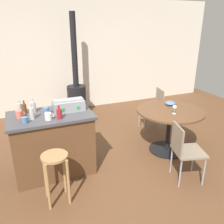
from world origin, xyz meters
The scene contains 20 objects.
ground_plane centered at (0.00, 0.00, 0.00)m, with size 8.80×8.80×0.00m, color brown.
back_wall centered at (0.00, 2.96, 1.35)m, with size 8.00×0.10×2.70m, color beige.
kitchen_island centered at (-0.92, 0.30, 0.47)m, with size 1.17×0.72×0.93m.
wooden_stool centered at (-1.00, -0.37, 0.48)m, with size 0.32×0.32×0.66m.
dining_table centered at (1.01, 0.14, 0.59)m, with size 1.12×1.12×0.77m.
folding_chair_near centered at (0.72, -0.62, 0.50)m, with size 0.49×0.49×0.85m.
folding_chair_far centered at (1.26, 1.01, 0.52)m, with size 0.47×0.47×0.87m.
wood_stove centered at (-0.02, 2.38, 0.57)m, with size 0.44×0.45×2.36m.
toolbox centered at (-0.65, 0.34, 1.01)m, with size 0.45×0.23×0.18m.
bottle_0 centered at (-1.17, 0.21, 1.01)m, with size 0.06×0.06×0.22m.
bottle_1 centered at (-1.13, 0.48, 1.01)m, with size 0.07×0.07×0.21m.
bottle_2 centered at (-0.83, 0.09, 1.00)m, with size 0.07×0.07×0.19m.
bottle_3 centered at (-1.24, 0.47, 1.00)m, with size 0.06×0.06×0.19m.
bottle_4 centered at (-1.31, 0.53, 1.00)m, with size 0.07×0.07×0.19m.
cup_0 centered at (-1.32, 0.33, 0.98)m, with size 0.12×0.08×0.10m.
cup_1 centered at (-0.97, 0.36, 0.97)m, with size 0.12×0.08×0.09m.
cup_2 centered at (-0.97, 0.11, 0.97)m, with size 0.12×0.09×0.09m.
cup_3 centered at (-1.27, 0.11, 0.97)m, with size 0.11×0.08×0.08m.
wine_glass centered at (0.96, -0.02, 0.87)m, with size 0.07×0.07×0.14m.
serving_bowl centered at (1.16, 0.35, 0.80)m, with size 0.18×0.18×0.07m, color #4C7099.
Camera 1 is at (-1.29, -2.85, 2.13)m, focal length 37.37 mm.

